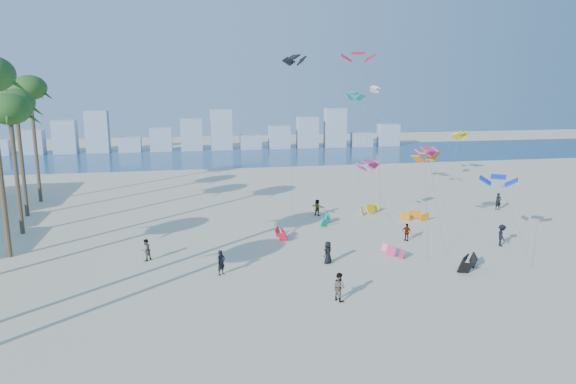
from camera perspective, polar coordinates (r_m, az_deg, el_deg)
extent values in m
plane|color=beige|center=(31.97, 0.14, -14.09)|extent=(220.00, 220.00, 0.00)
plane|color=navy|center=(101.31, -7.69, 3.91)|extent=(220.00, 220.00, 0.00)
imported|color=black|center=(39.15, -7.33, -7.67)|extent=(0.82, 0.79, 1.90)
imported|color=gray|center=(34.69, 5.60, -10.27)|extent=(1.07, 1.15, 1.90)
imported|color=black|center=(41.30, 4.40, -6.63)|extent=(1.03, 1.02, 1.79)
imported|color=gray|center=(48.16, 12.86, -4.30)|extent=(0.88, 0.97, 1.58)
imported|color=black|center=(49.06, 22.37, -4.42)|extent=(1.06, 1.40, 1.92)
imported|color=gray|center=(55.73, 3.23, -1.70)|extent=(1.45, 1.58, 1.76)
imported|color=black|center=(62.64, 22.04, -0.97)|extent=(0.70, 0.47, 1.92)
imported|color=gray|center=(43.29, -15.31, -6.15)|extent=(1.09, 1.10, 1.79)
cylinder|color=#595959|center=(51.29, 10.28, -0.43)|extent=(2.11, 2.61, 6.40)
cylinder|color=#595959|center=(51.73, 7.74, 3.45)|extent=(0.37, 2.21, 12.95)
cylinder|color=#595959|center=(45.04, 14.93, -1.33)|extent=(1.96, 5.41, 8.01)
cylinder|color=#595959|center=(47.95, 0.56, 4.93)|extent=(1.10, 5.08, 16.32)
cylinder|color=#595959|center=(57.03, 9.89, 4.47)|extent=(1.02, 5.69, 13.54)
cylinder|color=#595959|center=(44.96, 23.62, -2.93)|extent=(1.31, 3.51, 6.54)
cylinder|color=#595959|center=(57.01, 8.63, 6.29)|extent=(1.35, 3.46, 17.06)
cylinder|color=#595959|center=(57.80, 17.35, 1.82)|extent=(2.74, 2.14, 8.79)
cylinder|color=#595959|center=(45.69, 15.95, -0.90)|extent=(0.94, 2.59, 8.46)
cylinder|color=brown|center=(47.06, -29.02, 2.25)|extent=(0.40, 0.40, 14.65)
cylinder|color=brown|center=(54.17, -27.63, 1.88)|extent=(0.40, 0.40, 11.66)
ellipsoid|color=#284F1C|center=(53.60, -28.23, 8.02)|extent=(3.80, 3.80, 2.85)
cylinder|color=brown|center=(61.21, -27.15, 3.09)|extent=(0.40, 0.40, 11.97)
ellipsoid|color=#284F1C|center=(60.71, -27.69, 8.68)|extent=(3.80, 3.80, 2.85)
cylinder|color=brown|center=(67.92, -25.94, 4.57)|extent=(0.40, 0.40, 13.40)
ellipsoid|color=#284F1C|center=(67.53, -26.47, 10.20)|extent=(3.80, 3.80, 2.85)
cube|color=#9EADBF|center=(114.86, -26.22, 4.94)|extent=(4.40, 3.00, 4.80)
cube|color=#9EADBF|center=(113.30, -23.23, 5.58)|extent=(4.40, 3.00, 6.60)
cube|color=#9EADBF|center=(112.06, -20.16, 6.22)|extent=(4.40, 3.00, 8.40)
cube|color=#9EADBF|center=(111.51, -16.91, 5.01)|extent=(4.40, 3.00, 3.00)
cube|color=#9EADBF|center=(110.93, -13.74, 5.62)|extent=(4.40, 3.00, 4.80)
cube|color=#9EADBF|center=(110.71, -10.54, 6.22)|extent=(4.40, 3.00, 6.60)
cube|color=#9EADBF|center=(110.84, -7.33, 6.80)|extent=(4.40, 3.00, 8.40)
cube|color=#9EADBF|center=(111.67, -4.10, 5.51)|extent=(4.40, 3.00, 3.00)
cube|color=#9EADBF|center=(112.46, -0.95, 6.04)|extent=(4.40, 3.00, 4.80)
cube|color=#9EADBF|center=(113.60, 2.15, 6.55)|extent=(4.40, 3.00, 6.60)
cube|color=#9EADBF|center=(115.07, 5.18, 7.03)|extent=(4.40, 3.00, 8.40)
cube|color=#9EADBF|center=(117.19, 8.09, 5.73)|extent=(4.40, 3.00, 3.00)
cube|color=#9EADBF|center=(119.25, 10.94, 6.17)|extent=(4.40, 3.00, 4.80)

